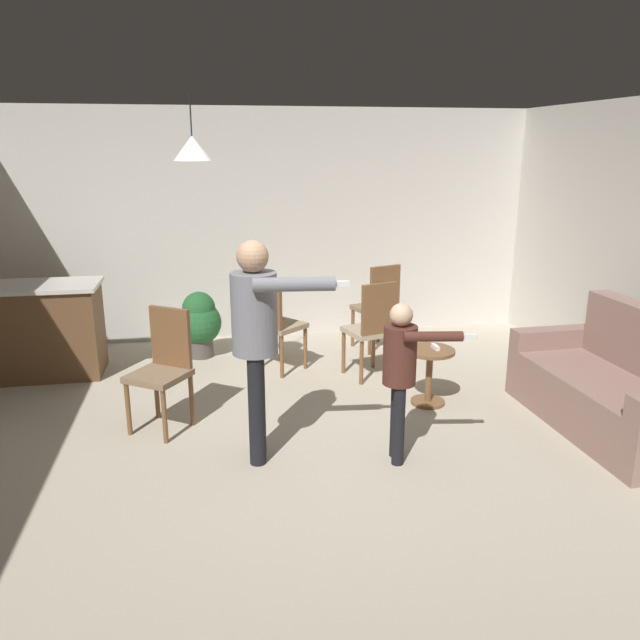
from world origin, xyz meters
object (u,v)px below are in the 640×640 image
object	(u,v)px
dining_chair_by_counter	(163,365)
potted_plant_corner	(199,321)
person_child	(401,365)
dining_chair_spare	(372,326)
kitchen_counter	(38,330)
dining_chair_near_wall	(275,321)
side_table_by_couch	(429,370)
spare_remote_on_table	(435,347)
dining_chair_centre_back	(379,304)
couch_floral	(614,390)
person_adult	(257,328)

from	to	relation	value
dining_chair_by_counter	potted_plant_corner	bearing A→B (deg)	-64.31
person_child	potted_plant_corner	xyz separation A→B (m)	(-1.46, 2.68, -0.35)
dining_chair_spare	kitchen_counter	bearing A→B (deg)	151.58
person_child	dining_chair_near_wall	xyz separation A→B (m)	(-0.69, 2.06, -0.20)
person_child	potted_plant_corner	distance (m)	3.07
person_child	dining_chair_spare	size ratio (longest dim) A/B	1.21
kitchen_counter	potted_plant_corner	distance (m)	1.62
side_table_by_couch	person_child	size ratio (longest dim) A/B	0.43
person_child	dining_chair_by_counter	bearing A→B (deg)	-108.36
dining_chair_by_counter	spare_remote_on_table	size ratio (longest dim) A/B	7.69
dining_chair_centre_back	spare_remote_on_table	world-z (taller)	dining_chair_centre_back
kitchen_counter	spare_remote_on_table	world-z (taller)	kitchen_counter
side_table_by_couch	dining_chair_spare	xyz separation A→B (m)	(-0.34, 0.72, 0.22)
dining_chair_near_wall	dining_chair_spare	size ratio (longest dim) A/B	1.00
couch_floral	person_child	world-z (taller)	person_child
potted_plant_corner	person_adult	bearing A→B (deg)	-79.67
person_adult	couch_floral	bearing A→B (deg)	96.08
dining_chair_spare	dining_chair_by_counter	bearing A→B (deg)	-174.92
dining_chair_near_wall	dining_chair_centre_back	bearing A→B (deg)	71.90
person_child	dining_chair_spare	bearing A→B (deg)	-178.94
side_table_by_couch	person_child	distance (m)	1.21
side_table_by_couch	dining_chair_spare	size ratio (longest dim) A/B	0.52
kitchen_counter	potted_plant_corner	size ratio (longest dim) A/B	1.71
side_table_by_couch	dining_chair_centre_back	distance (m)	1.60
couch_floral	dining_chair_near_wall	distance (m)	3.19
person_adult	dining_chair_centre_back	distance (m)	2.84
dining_chair_spare	spare_remote_on_table	size ratio (longest dim) A/B	7.69
side_table_by_couch	person_adult	xyz separation A→B (m)	(-1.59, -0.75, 0.69)
kitchen_counter	dining_chair_centre_back	bearing A→B (deg)	2.96
person_child	dining_chair_spare	xyz separation A→B (m)	(0.24, 1.69, -0.20)
dining_chair_spare	dining_chair_centre_back	bearing A→B (deg)	53.84
dining_chair_near_wall	kitchen_counter	bearing A→B (deg)	-137.40
person_adult	person_child	distance (m)	1.07
couch_floral	side_table_by_couch	xyz separation A→B (m)	(-1.33, 0.74, -0.00)
kitchen_counter	potted_plant_corner	world-z (taller)	kitchen_counter
person_child	dining_chair_near_wall	bearing A→B (deg)	-152.51
person_adult	potted_plant_corner	xyz separation A→B (m)	(-0.45, 2.46, -0.62)
couch_floral	side_table_by_couch	bearing A→B (deg)	59.52
couch_floral	person_child	distance (m)	1.97
person_child	dining_chair_centre_back	bearing A→B (deg)	177.14
couch_floral	person_adult	bearing A→B (deg)	88.79
kitchen_counter	person_adult	bearing A→B (deg)	-46.45
dining_chair_spare	potted_plant_corner	size ratio (longest dim) A/B	1.36
dining_chair_centre_back	dining_chair_spare	size ratio (longest dim) A/B	1.00
couch_floral	dining_chair_near_wall	world-z (taller)	same
kitchen_counter	dining_chair_near_wall	xyz separation A→B (m)	(2.37, -0.31, 0.07)
couch_floral	potted_plant_corner	bearing A→B (deg)	52.60
dining_chair_by_counter	dining_chair_near_wall	distance (m)	1.56
person_adult	dining_chair_spare	xyz separation A→B (m)	(1.25, 1.47, -0.48)
dining_chair_near_wall	dining_chair_spare	xyz separation A→B (m)	(0.92, -0.37, 0.00)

